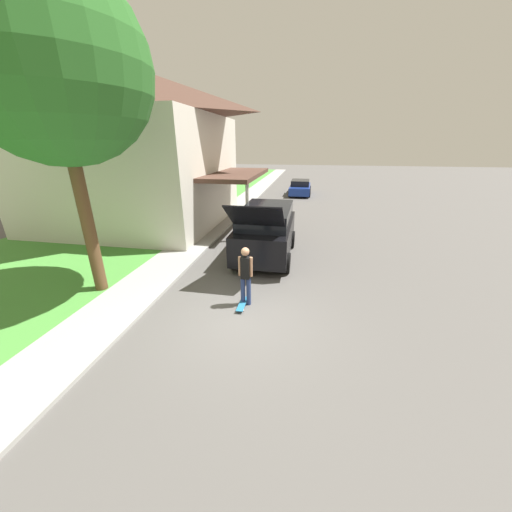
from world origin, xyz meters
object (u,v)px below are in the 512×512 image
(lawn_tree_near, at_px, (53,67))
(skateboard, at_px, (242,304))
(suv_parked, at_px, (266,230))
(car_down_street, at_px, (300,188))
(skateboarder, at_px, (246,273))

(lawn_tree_near, relative_size, skateboard, 10.28)
(suv_parked, height_order, skateboard, suv_parked)
(skateboard, bearing_deg, lawn_tree_near, 178.39)
(car_down_street, bearing_deg, skateboard, -92.48)
(car_down_street, xyz_separation_m, skateboard, (-0.86, -19.89, -0.56))
(skateboard, bearing_deg, skateboarder, 64.87)
(lawn_tree_near, bearing_deg, car_down_street, 74.42)
(car_down_street, relative_size, skateboarder, 2.49)
(skateboarder, xyz_separation_m, skateboard, (-0.07, -0.15, -0.91))
(suv_parked, xyz_separation_m, car_down_street, (0.78, 15.88, -0.49))
(skateboard, bearing_deg, suv_parked, 88.92)
(suv_parked, height_order, car_down_street, suv_parked)
(skateboard, bearing_deg, car_down_street, 87.52)
(car_down_street, distance_m, skateboarder, 19.76)
(suv_parked, distance_m, skateboard, 4.15)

